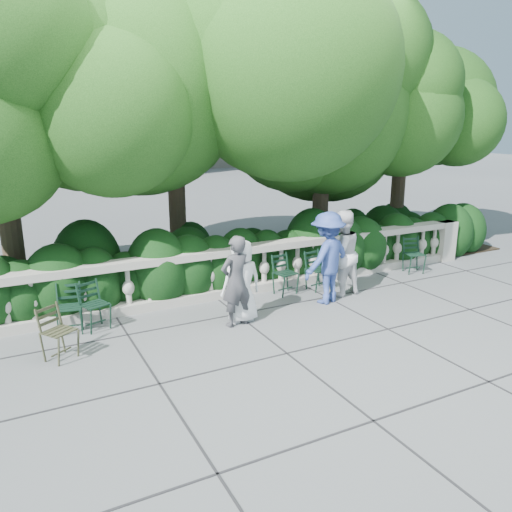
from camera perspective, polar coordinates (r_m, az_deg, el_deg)
name	(u,v)px	position (r m, az deg, el deg)	size (l,w,h in m)	color
ground	(282,325)	(8.78, 3.02, -7.84)	(90.00, 90.00, 0.00)	#52565A
balustrade	(238,271)	(10.11, -2.08, -1.76)	(12.00, 0.44, 1.00)	#9E998E
shrub_hedge	(215,278)	(11.31, -4.66, -2.54)	(15.00, 2.60, 1.70)	black
tree_canopy	(238,95)	(11.24, -2.12, 17.87)	(15.04, 6.52, 6.78)	#3F3023
chair_a	(71,336)	(8.88, -20.37, -8.54)	(0.44, 0.48, 0.84)	black
chair_b	(101,331)	(8.90, -17.27, -8.23)	(0.44, 0.48, 0.84)	black
chair_c	(290,296)	(10.16, 3.86, -4.59)	(0.44, 0.48, 0.84)	black
chair_e	(416,274)	(12.13, 17.80, -2.00)	(0.44, 0.48, 0.84)	black
chair_f	(322,291)	(10.51, 7.55, -4.02)	(0.44, 0.48, 0.84)	black
chair_weathered	(69,361)	(8.02, -20.60, -11.19)	(0.44, 0.48, 0.84)	black
person_businessman	(242,281)	(8.68, -1.66, -2.87)	(0.72, 0.47, 1.48)	white
person_woman_grey	(236,281)	(8.49, -2.28, -2.90)	(0.58, 0.38, 1.59)	#3D3C41
person_casual_man	(341,253)	(10.13, 9.74, 0.31)	(0.85, 0.66, 1.74)	white
person_older_blue	(327,258)	(9.65, 8.16, -0.21)	(1.16, 0.66, 1.79)	#314894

